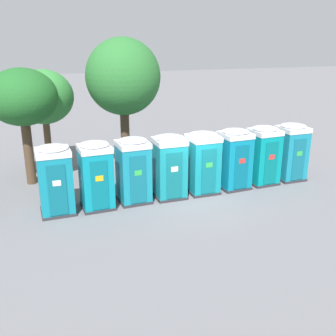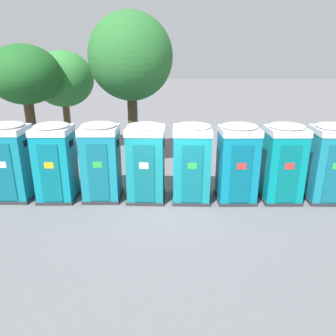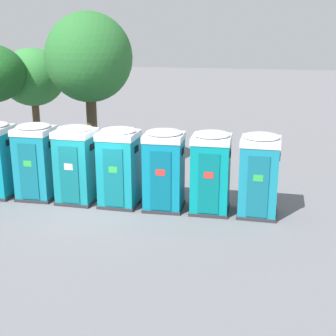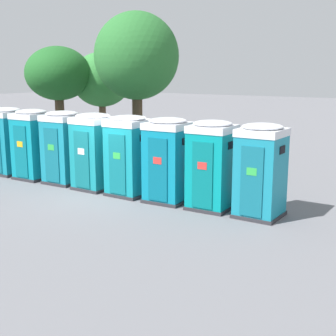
{
  "view_description": "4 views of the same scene",
  "coord_description": "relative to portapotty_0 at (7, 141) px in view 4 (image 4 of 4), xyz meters",
  "views": [
    {
      "loc": [
        -5.75,
        -13.47,
        6.09
      ],
      "look_at": [
        -0.78,
        0.37,
        1.21
      ],
      "focal_mm": 42.0,
      "sensor_mm": 36.0,
      "label": 1
    },
    {
      "loc": [
        0.32,
        -9.58,
        4.49
      ],
      "look_at": [
        -0.03,
        0.39,
        1.06
      ],
      "focal_mm": 35.0,
      "sensor_mm": 36.0,
      "label": 2
    },
    {
      "loc": [
        5.48,
        -13.14,
        5.39
      ],
      "look_at": [
        2.29,
        0.45,
        1.31
      ],
      "focal_mm": 50.0,
      "sensor_mm": 36.0,
      "label": 3
    },
    {
      "loc": [
        9.74,
        -11.04,
        3.87
      ],
      "look_at": [
        2.15,
        0.44,
        1.02
      ],
      "focal_mm": 50.0,
      "sensor_mm": 36.0,
      "label": 4
    }
  ],
  "objects": [
    {
      "name": "portapotty_6",
      "position": [
        8.72,
        0.17,
        0.0
      ],
      "size": [
        1.23,
        1.24,
        2.54
      ],
      "color": "#2D2D33",
      "rests_on": "ground"
    },
    {
      "name": "portapotty_4",
      "position": [
        5.82,
        0.07,
        0.0
      ],
      "size": [
        1.2,
        1.21,
        2.54
      ],
      "color": "#2D2D33",
      "rests_on": "ground"
    },
    {
      "name": "street_tree_1",
      "position": [
        -0.82,
        3.54,
        2.44
      ],
      "size": [
        2.89,
        2.89,
        4.96
      ],
      "color": "#4C3826",
      "rests_on": "ground"
    },
    {
      "name": "portapotty_7",
      "position": [
        10.18,
        0.21,
        0.0
      ],
      "size": [
        1.17,
        1.21,
        2.54
      ],
      "color": "#2D2D33",
      "rests_on": "ground"
    },
    {
      "name": "portapotty_2",
      "position": [
        2.91,
        0.09,
        0.0
      ],
      "size": [
        1.24,
        1.25,
        2.54
      ],
      "color": "#2D2D33",
      "rests_on": "ground"
    },
    {
      "name": "ground_plane",
      "position": [
        5.1,
        -0.28,
        -1.28
      ],
      "size": [
        120.0,
        120.0,
        0.0
      ],
      "primitive_type": "plane",
      "color": "slate"
    },
    {
      "name": "street_tree_0",
      "position": [
        3.47,
        3.64,
        3.13
      ],
      "size": [
        3.32,
        3.32,
        6.15
      ],
      "color": "#4C3826",
      "rests_on": "ground"
    },
    {
      "name": "street_tree_2",
      "position": [
        0.09,
        5.39,
        2.18
      ],
      "size": [
        2.76,
        2.76,
        4.74
      ],
      "color": "brown",
      "rests_on": "ground"
    },
    {
      "name": "portapotty_1",
      "position": [
        1.45,
        -0.02,
        0.0
      ],
      "size": [
        1.21,
        1.24,
        2.54
      ],
      "color": "#2D2D33",
      "rests_on": "ground"
    },
    {
      "name": "portapotty_0",
      "position": [
        0.0,
        0.0,
        0.0
      ],
      "size": [
        1.23,
        1.22,
        2.54
      ],
      "color": "#2D2D33",
      "rests_on": "ground"
    },
    {
      "name": "portapotty_5",
      "position": [
        7.27,
        0.11,
        -0.0
      ],
      "size": [
        1.27,
        1.26,
        2.54
      ],
      "color": "#2D2D33",
      "rests_on": "ground"
    },
    {
      "name": "portapotty_3",
      "position": [
        4.36,
        0.06,
        0.0
      ],
      "size": [
        1.2,
        1.21,
        2.54
      ],
      "color": "#2D2D33",
      "rests_on": "ground"
    }
  ]
}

